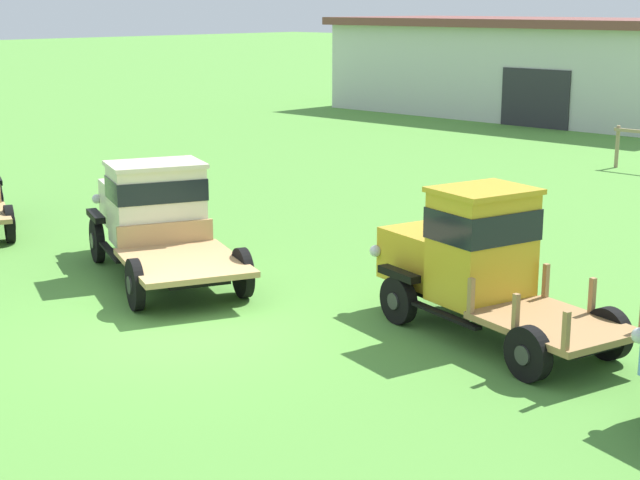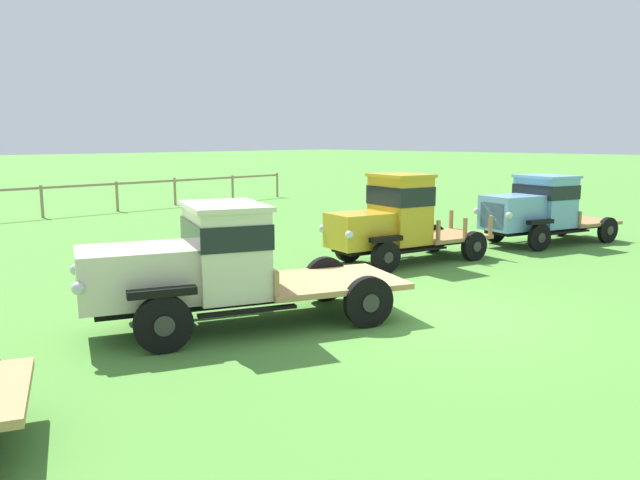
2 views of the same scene
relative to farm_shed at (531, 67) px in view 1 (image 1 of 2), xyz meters
The scene contains 4 objects.
ground_plane 32.85m from the farm_shed, 66.96° to the right, with size 240.00×240.00×0.00m, color #518E38.
farm_shed is the anchor object (origin of this frame).
vintage_truck_second_in_line 29.86m from the farm_shed, 71.35° to the right, with size 5.78×3.77×2.12m.
vintage_truck_midrow_center 31.48m from the farm_shed, 59.23° to the right, with size 4.86×2.60×2.30m.
Camera 1 is at (11.75, -9.08, 5.00)m, focal length 55.00 mm.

